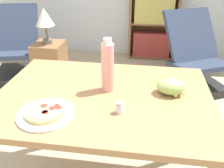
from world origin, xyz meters
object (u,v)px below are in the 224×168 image
at_px(lounge_chair_far, 195,66).
at_px(table_lamp, 45,19).
at_px(pizza_on_plate, 46,113).
at_px(grape_bunch, 171,86).
at_px(side_table, 51,64).
at_px(drink_bottle, 108,67).
at_px(bookshelf, 154,8).
at_px(lounge_chair_near, 15,56).
at_px(salt_shaker, 119,107).

relative_size(lounge_chair_far, table_lamp, 2.37).
xyz_separation_m(pizza_on_plate, grape_bunch, (0.60, 0.29, 0.03)).
relative_size(grape_bunch, side_table, 0.29).
relative_size(drink_bottle, bookshelf, 0.19).
xyz_separation_m(pizza_on_plate, side_table, (-0.67, 1.64, -0.51)).
bearing_deg(table_lamp, lounge_chair_near, 166.11).
distance_m(salt_shaker, table_lamp, 1.87).
xyz_separation_m(grape_bunch, salt_shaker, (-0.25, -0.22, -0.02)).
bearing_deg(grape_bunch, drink_bottle, -179.12).
height_order(pizza_on_plate, table_lamp, table_lamp).
relative_size(pizza_on_plate, lounge_chair_near, 0.31).
bearing_deg(salt_shaker, grape_bunch, 40.68).
bearing_deg(bookshelf, lounge_chair_far, -61.88).
relative_size(salt_shaker, bookshelf, 0.04).
xyz_separation_m(salt_shaker, table_lamp, (-1.01, 1.57, 0.02)).
bearing_deg(grape_bunch, side_table, 133.15).
height_order(pizza_on_plate, lounge_chair_near, lounge_chair_near).
bearing_deg(pizza_on_plate, drink_bottle, 48.08).
xyz_separation_m(drink_bottle, lounge_chair_near, (-1.45, 1.49, -0.61)).
height_order(drink_bottle, side_table, drink_bottle).
height_order(grape_bunch, bookshelf, bookshelf).
distance_m(grape_bunch, lounge_chair_far, 1.64).
bearing_deg(grape_bunch, bookshelf, 91.25).
xyz_separation_m(lounge_chair_far, table_lamp, (-1.71, -0.14, 0.53)).
bearing_deg(lounge_chair_far, grape_bunch, -132.88).
height_order(lounge_chair_near, bookshelf, bookshelf).
bearing_deg(grape_bunch, lounge_chair_near, 140.47).
height_order(grape_bunch, side_table, grape_bunch).
height_order(lounge_chair_far, side_table, lounge_chair_far).
distance_m(salt_shaker, side_table, 1.94).
xyz_separation_m(pizza_on_plate, bookshelf, (0.54, 2.70, -0.02)).
bearing_deg(side_table, bookshelf, 41.32).
xyz_separation_m(drink_bottle, lounge_chair_far, (0.79, 1.49, -0.61)).
distance_m(grape_bunch, salt_shaker, 0.33).
height_order(grape_bunch, drink_bottle, drink_bottle).
distance_m(drink_bottle, salt_shaker, 0.26).
xyz_separation_m(drink_bottle, table_lamp, (-0.92, 1.36, -0.09)).
relative_size(pizza_on_plate, drink_bottle, 0.90).
height_order(drink_bottle, lounge_chair_near, drink_bottle).
xyz_separation_m(lounge_chair_near, lounge_chair_far, (2.24, 0.01, 0.00)).
bearing_deg(drink_bottle, lounge_chair_near, 134.33).
height_order(salt_shaker, side_table, salt_shaker).
relative_size(bookshelf, side_table, 2.99).
bearing_deg(table_lamp, side_table, 0.00).
relative_size(pizza_on_plate, table_lamp, 0.68).
bearing_deg(lounge_chair_near, table_lamp, -27.69).
xyz_separation_m(drink_bottle, side_table, (-0.92, 1.36, -0.64)).
xyz_separation_m(salt_shaker, bookshelf, (0.20, 2.63, -0.04)).
height_order(pizza_on_plate, side_table, pizza_on_plate).
relative_size(lounge_chair_near, bookshelf, 0.56).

